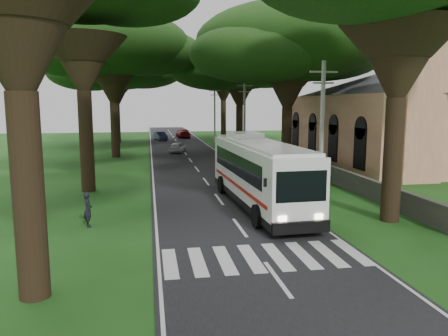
% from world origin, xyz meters
% --- Properties ---
extents(ground, '(140.00, 140.00, 0.00)m').
position_xyz_m(ground, '(0.00, 0.00, 0.00)').
color(ground, '#1B4A15').
rests_on(ground, ground).
extents(road, '(8.00, 120.00, 0.04)m').
position_xyz_m(road, '(0.00, 25.00, 0.01)').
color(road, black).
rests_on(road, ground).
extents(crosswalk, '(8.00, 3.00, 0.01)m').
position_xyz_m(crosswalk, '(0.00, -2.00, 0.00)').
color(crosswalk, silver).
rests_on(crosswalk, ground).
extents(property_wall, '(0.35, 50.00, 1.20)m').
position_xyz_m(property_wall, '(9.00, 24.00, 0.60)').
color(property_wall, '#383533').
rests_on(property_wall, ground).
extents(church, '(14.00, 24.00, 11.60)m').
position_xyz_m(church, '(17.86, 21.55, 4.91)').
color(church, tan).
rests_on(church, ground).
extents(pole_near, '(1.60, 0.24, 8.00)m').
position_xyz_m(pole_near, '(5.50, 6.00, 4.18)').
color(pole_near, gray).
rests_on(pole_near, ground).
extents(pole_mid, '(1.60, 0.24, 8.00)m').
position_xyz_m(pole_mid, '(5.50, 26.00, 4.18)').
color(pole_mid, gray).
rests_on(pole_mid, ground).
extents(pole_far, '(1.60, 0.24, 8.00)m').
position_xyz_m(pole_far, '(5.50, 46.00, 4.18)').
color(pole_far, gray).
rests_on(pole_far, ground).
extents(tree_l_midb, '(15.84, 15.84, 14.99)m').
position_xyz_m(tree_l_midb, '(-7.50, 30.00, 11.55)').
color(tree_l_midb, black).
rests_on(tree_l_midb, ground).
extents(tree_l_far, '(16.36, 16.36, 14.33)m').
position_xyz_m(tree_l_far, '(-8.50, 48.00, 10.80)').
color(tree_l_far, black).
rests_on(tree_l_far, ground).
extents(tree_r_mida, '(16.03, 16.03, 14.15)m').
position_xyz_m(tree_r_mida, '(8.00, 20.00, 10.69)').
color(tree_r_mida, black).
rests_on(tree_r_mida, ground).
extents(tree_r_midb, '(16.39, 16.39, 14.21)m').
position_xyz_m(tree_r_midb, '(7.50, 38.00, 10.68)').
color(tree_r_midb, black).
rests_on(tree_r_midb, ground).
extents(tree_r_far, '(16.27, 16.27, 15.81)m').
position_xyz_m(tree_r_far, '(8.50, 56.00, 12.28)').
color(tree_r_far, black).
rests_on(tree_r_far, ground).
extents(coach_bus, '(3.28, 12.34, 3.61)m').
position_xyz_m(coach_bus, '(1.90, 6.03, 1.94)').
color(coach_bus, white).
rests_on(coach_bus, ground).
extents(distant_car_a, '(2.38, 3.88, 1.23)m').
position_xyz_m(distant_car_a, '(-0.80, 33.05, 0.65)').
color(distant_car_a, '#B4B5B9').
rests_on(distant_car_a, road).
extents(distant_car_b, '(2.22, 4.07, 1.27)m').
position_xyz_m(distant_car_b, '(-2.28, 50.41, 0.67)').
color(distant_car_b, navy).
rests_on(distant_car_b, road).
extents(distant_car_c, '(2.22, 4.96, 1.41)m').
position_xyz_m(distant_car_c, '(1.53, 54.26, 0.74)').
color(distant_car_c, maroon).
rests_on(distant_car_c, road).
extents(pedestrian, '(0.55, 0.69, 1.65)m').
position_xyz_m(pedestrian, '(-6.91, 3.43, 0.82)').
color(pedestrian, black).
rests_on(pedestrian, ground).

